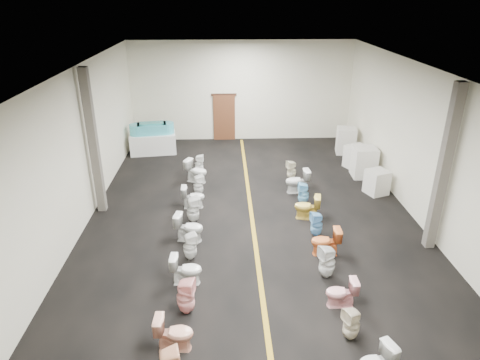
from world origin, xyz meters
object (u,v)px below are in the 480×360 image
(toilet_right_5, at_px, (326,242))
(toilet_right_9, at_px, (297,181))
(appliance_crate_a, at_px, (377,182))
(toilet_left_11, at_px, (199,164))
(toilet_left_7, at_px, (193,210))
(toilet_left_3, at_px, (186,296))
(toilet_left_9, at_px, (198,185))
(display_table, at_px, (153,143))
(toilet_left_2, at_px, (174,333))
(toilet_right_4, at_px, (327,262))
(toilet_right_6, at_px, (317,224))
(bathtub, at_px, (152,129))
(toilet_left_6, at_px, (189,228))
(appliance_crate_d, at_px, (346,141))
(toilet_right_2, at_px, (351,324))
(appliance_crate_c, at_px, (357,157))
(appliance_crate_b, at_px, (364,162))
(toilet_left_10, at_px, (196,171))
(toilet_right_7, at_px, (307,207))
(toilet_right_10, at_px, (292,170))
(toilet_left_4, at_px, (186,269))
(toilet_left_5, at_px, (190,246))
(toilet_left_8, at_px, (193,197))
(toilet_right_8, at_px, (303,194))
(toilet_right_3, at_px, (341,293))

(toilet_right_5, bearing_deg, toilet_right_9, -176.33)
(appliance_crate_a, height_order, toilet_left_11, appliance_crate_a)
(toilet_left_7, distance_m, toilet_right_9, 3.99)
(toilet_left_3, bearing_deg, toilet_left_9, 9.59)
(display_table, distance_m, toilet_left_2, 11.37)
(toilet_right_4, distance_m, toilet_right_6, 1.92)
(bathtub, height_order, toilet_left_6, bathtub)
(toilet_right_9, bearing_deg, toilet_left_11, -124.02)
(toilet_left_7, distance_m, toilet_left_11, 3.88)
(toilet_left_9, xyz_separation_m, toilet_right_6, (3.49, -2.83, 0.01))
(appliance_crate_d, relative_size, toilet_right_2, 1.51)
(toilet_left_9, bearing_deg, display_table, 6.05)
(appliance_crate_c, xyz_separation_m, toilet_right_9, (-2.71, -2.16, -0.03))
(appliance_crate_d, xyz_separation_m, toilet_left_7, (-6.19, -5.80, -0.14))
(toilet_right_5, bearing_deg, toilet_left_3, -57.08)
(appliance_crate_a, bearing_deg, appliance_crate_b, 90.00)
(toilet_left_10, distance_m, toilet_right_7, 4.58)
(appliance_crate_b, bearing_deg, toilet_right_5, -116.68)
(appliance_crate_a, xyz_separation_m, toilet_right_9, (-2.71, 0.20, -0.01))
(appliance_crate_d, xyz_separation_m, toilet_right_4, (-2.77, -8.67, -0.12))
(toilet_right_10, bearing_deg, appliance_crate_d, 110.39)
(appliance_crate_b, xyz_separation_m, toilet_left_6, (-6.24, -4.31, -0.17))
(toilet_left_4, relative_size, toilet_left_5, 0.99)
(toilet_left_6, distance_m, toilet_right_2, 5.21)
(toilet_left_8, xyz_separation_m, toilet_right_9, (3.54, 0.99, 0.04))
(toilet_left_7, relative_size, toilet_left_11, 1.16)
(toilet_left_2, relative_size, toilet_right_5, 0.98)
(toilet_left_4, bearing_deg, toilet_left_3, -173.36)
(toilet_left_4, relative_size, toilet_right_10, 1.03)
(toilet_left_5, bearing_deg, appliance_crate_a, -79.91)
(toilet_left_8, bearing_deg, toilet_right_8, -89.96)
(toilet_left_2, bearing_deg, toilet_right_7, -31.56)
(toilet_left_2, bearing_deg, appliance_crate_c, -31.25)
(toilet_left_9, relative_size, toilet_right_6, 0.98)
(display_table, xyz_separation_m, appliance_crate_d, (8.28, -0.35, 0.13))
(bathtub, height_order, toilet_left_4, bathtub)
(toilet_right_5, relative_size, toilet_right_6, 1.04)
(appliance_crate_a, xyz_separation_m, toilet_left_6, (-6.24, -2.80, -0.02))
(appliance_crate_c, relative_size, appliance_crate_d, 0.80)
(display_table, distance_m, appliance_crate_a, 9.37)
(appliance_crate_b, bearing_deg, appliance_crate_d, 90.00)
(appliance_crate_b, height_order, toilet_right_3, appliance_crate_b)
(toilet_left_8, height_order, toilet_left_9, toilet_left_8)
(display_table, xyz_separation_m, appliance_crate_a, (8.28, -4.39, -0.00))
(display_table, distance_m, toilet_right_4, 10.57)
(toilet_left_7, bearing_deg, toilet_left_11, -22.28)
(appliance_crate_a, relative_size, toilet_left_8, 1.13)
(appliance_crate_b, height_order, toilet_right_9, appliance_crate_b)
(appliance_crate_b, xyz_separation_m, appliance_crate_c, (0.00, 0.85, -0.12))
(toilet_right_8, height_order, toilet_right_9, toilet_right_9)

